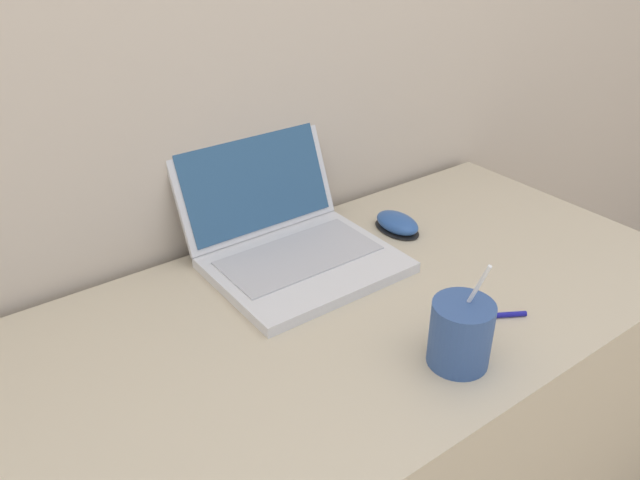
{
  "coord_description": "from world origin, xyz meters",
  "views": [
    {
      "loc": [
        -0.51,
        -0.35,
        1.38
      ],
      "look_at": [
        0.05,
        0.41,
        0.84
      ],
      "focal_mm": 35.0,
      "sensor_mm": 36.0,
      "label": 1
    }
  ],
  "objects_px": {
    "drink_cup": "(461,333)",
    "computer_mouse": "(397,224)",
    "laptop": "(287,234)",
    "pen": "(483,316)"
  },
  "relations": [
    {
      "from": "laptop",
      "to": "computer_mouse",
      "type": "height_order",
      "value": "laptop"
    },
    {
      "from": "drink_cup",
      "to": "computer_mouse",
      "type": "height_order",
      "value": "drink_cup"
    },
    {
      "from": "laptop",
      "to": "drink_cup",
      "type": "height_order",
      "value": "laptop"
    },
    {
      "from": "drink_cup",
      "to": "computer_mouse",
      "type": "xyz_separation_m",
      "value": [
        0.21,
        0.36,
        -0.04
      ]
    },
    {
      "from": "computer_mouse",
      "to": "pen",
      "type": "relative_size",
      "value": 0.85
    },
    {
      "from": "pen",
      "to": "laptop",
      "type": "bearing_deg",
      "value": 112.77
    },
    {
      "from": "computer_mouse",
      "to": "laptop",
      "type": "bearing_deg",
      "value": 169.16
    },
    {
      "from": "drink_cup",
      "to": "computer_mouse",
      "type": "distance_m",
      "value": 0.42
    },
    {
      "from": "drink_cup",
      "to": "pen",
      "type": "bearing_deg",
      "value": 22.81
    },
    {
      "from": "pen",
      "to": "computer_mouse",
      "type": "bearing_deg",
      "value": 73.51
    }
  ]
}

